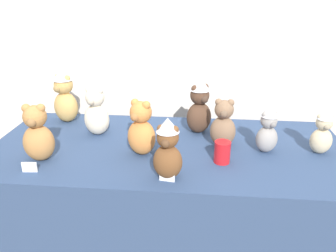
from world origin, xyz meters
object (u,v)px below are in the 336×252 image
at_px(teddy_bear_sand, 323,132).
at_px(party_cup_red, 222,152).
at_px(teddy_bear_caramel, 38,135).
at_px(teddy_bear_cream, 96,113).
at_px(display_table, 168,200).
at_px(teddy_bear_ash, 268,130).
at_px(teddy_bear_ginger, 141,129).
at_px(teddy_bear_honey, 65,96).
at_px(teddy_bear_cocoa, 199,106).
at_px(teddy_bear_chestnut, 168,150).
at_px(teddy_bear_mocha, 223,124).

height_order(teddy_bear_sand, party_cup_red, teddy_bear_sand).
height_order(teddy_bear_caramel, teddy_bear_cream, teddy_bear_caramel).
height_order(display_table, teddy_bear_cream, teddy_bear_cream).
relative_size(teddy_bear_ash, party_cup_red, 2.31).
bearing_deg(party_cup_red, teddy_bear_cream, 158.65).
bearing_deg(teddy_bear_ginger, party_cup_red, 19.62).
xyz_separation_m(teddy_bear_ash, teddy_bear_honey, (-1.20, 0.32, 0.05)).
bearing_deg(display_table, party_cup_red, -28.11).
bearing_deg(party_cup_red, teddy_bear_cocoa, 108.17).
relative_size(teddy_bear_ash, teddy_bear_chestnut, 0.87).
distance_m(teddy_bear_caramel, teddy_bear_sand, 1.43).
xyz_separation_m(teddy_bear_cream, teddy_bear_sand, (1.23, -0.13, -0.01)).
bearing_deg(teddy_bear_chestnut, teddy_bear_ginger, 131.71).
bearing_deg(teddy_bear_mocha, teddy_bear_chestnut, -121.74).
xyz_separation_m(teddy_bear_cocoa, teddy_bear_ginger, (-0.29, -0.31, -0.03)).
xyz_separation_m(teddy_bear_caramel, teddy_bear_mocha, (0.91, 0.25, -0.01)).
height_order(teddy_bear_cocoa, teddy_bear_sand, teddy_bear_cocoa).
height_order(teddy_bear_honey, teddy_bear_mocha, teddy_bear_honey).
xyz_separation_m(teddy_bear_cream, teddy_bear_ginger, (0.30, -0.23, 0.00)).
relative_size(teddy_bear_ash, teddy_bear_mocha, 0.95).
bearing_deg(teddy_bear_honey, teddy_bear_sand, 13.41).
height_order(teddy_bear_ash, teddy_bear_cream, teddy_bear_cream).
relative_size(display_table, party_cup_red, 17.59).
distance_m(teddy_bear_chestnut, teddy_bear_mocha, 0.45).
xyz_separation_m(teddy_bear_honey, teddy_bear_sand, (1.48, -0.31, -0.05)).
height_order(teddy_bear_caramel, teddy_bear_cocoa, teddy_bear_cocoa).
bearing_deg(teddy_bear_sand, teddy_bear_mocha, 170.55).
bearing_deg(teddy_bear_cocoa, teddy_bear_ginger, -166.54).
distance_m(teddy_bear_honey, teddy_bear_cocoa, 0.85).
relative_size(teddy_bear_ash, teddy_bear_cocoa, 0.76).
relative_size(teddy_bear_caramel, teddy_bear_mocha, 1.11).
bearing_deg(party_cup_red, teddy_bear_caramel, -176.16).
bearing_deg(teddy_bear_caramel, teddy_bear_ash, 3.22).
distance_m(teddy_bear_mocha, party_cup_red, 0.20).
bearing_deg(teddy_bear_sand, teddy_bear_cocoa, 156.50).
distance_m(teddy_bear_chestnut, teddy_bear_cocoa, 0.55).
xyz_separation_m(teddy_bear_caramel, teddy_bear_ash, (1.14, 0.20, -0.01)).
relative_size(teddy_bear_caramel, teddy_bear_ash, 1.16).
bearing_deg(teddy_bear_ginger, teddy_bear_sand, 32.84).
xyz_separation_m(teddy_bear_caramel, teddy_bear_honey, (-0.06, 0.52, 0.03)).
xyz_separation_m(teddy_bear_cream, teddy_bear_honey, (-0.25, 0.18, 0.04)).
bearing_deg(teddy_bear_cream, teddy_bear_ginger, -24.36).
bearing_deg(display_table, teddy_bear_ginger, -142.28).
relative_size(teddy_bear_cocoa, party_cup_red, 3.03).
bearing_deg(teddy_bear_cocoa, teddy_bear_caramel, 175.02).
bearing_deg(teddy_bear_caramel, party_cup_red, -2.84).
xyz_separation_m(teddy_bear_honey, party_cup_red, (0.97, -0.46, -0.12)).
distance_m(display_table, teddy_bear_chestnut, 0.59).
distance_m(teddy_bear_honey, teddy_bear_mocha, 1.01).
bearing_deg(teddy_bear_ash, display_table, 154.67).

